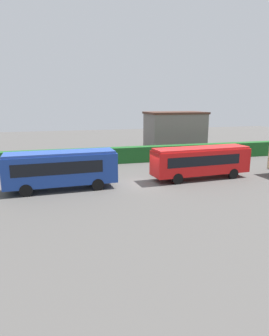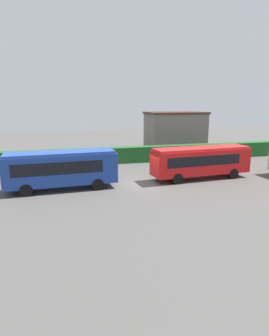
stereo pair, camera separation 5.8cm
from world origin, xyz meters
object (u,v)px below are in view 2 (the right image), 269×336
(bus_red, at_px, (201,161))
(bus_blue, at_px, (61,168))
(person_center, at_px, (162,166))
(person_left, at_px, (53,171))

(bus_red, bearing_deg, bus_blue, 177.42)
(bus_red, distance_m, person_center, 3.93)
(bus_red, bearing_deg, person_left, 165.21)
(person_left, height_order, person_center, person_left)
(person_center, bearing_deg, bus_red, -74.14)
(person_center, bearing_deg, person_left, 138.80)
(bus_blue, distance_m, person_left, 3.15)
(bus_blue, xyz_separation_m, bus_red, (12.98, 0.27, -0.09))
(bus_red, bearing_deg, person_center, 140.88)
(bus_blue, xyz_separation_m, person_left, (-0.73, 2.94, -0.87))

